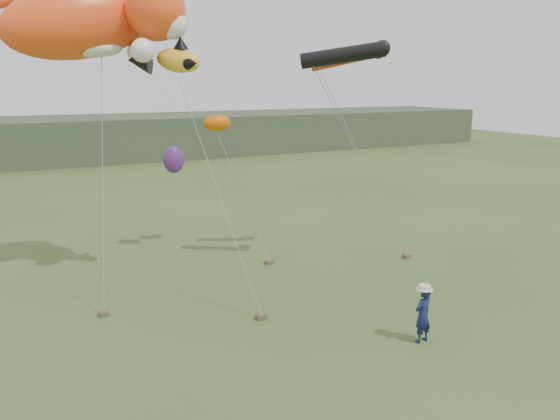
{
  "coord_description": "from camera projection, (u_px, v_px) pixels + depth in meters",
  "views": [
    {
      "loc": [
        -8.01,
        -11.35,
        7.34
      ],
      "look_at": [
        -0.63,
        3.0,
        3.55
      ],
      "focal_mm": 35.0,
      "sensor_mm": 36.0,
      "label": 1
    }
  ],
  "objects": [
    {
      "name": "festival_attendant",
      "position": [
        423.0,
        315.0,
        15.64
      ],
      "size": [
        0.66,
        0.5,
        1.65
      ],
      "primitive_type": "imported",
      "rotation": [
        0.0,
        0.0,
        3.32
      ],
      "color": "#14194C",
      "rests_on": "ground"
    },
    {
      "name": "ground",
      "position": [
        350.0,
        355.0,
        15.07
      ],
      "size": [
        120.0,
        120.0,
        0.0
      ],
      "primitive_type": "plane",
      "color": "#385123",
      "rests_on": "ground"
    },
    {
      "name": "sandbag_anchors",
      "position": [
        226.0,
        300.0,
        18.61
      ],
      "size": [
        17.4,
        6.19,
        0.16
      ],
      "color": "brown",
      "rests_on": "ground"
    },
    {
      "name": "fish_kite",
      "position": [
        164.0,
        60.0,
        18.57
      ],
      "size": [
        2.69,
        1.75,
        1.31
      ],
      "color": "yellow",
      "rests_on": "ground"
    },
    {
      "name": "cat_kite",
      "position": [
        98.0,
        20.0,
        18.48
      ],
      "size": [
        7.26,
        3.88,
        3.48
      ],
      "color": "#FF4B19",
      "rests_on": "ground"
    },
    {
      "name": "headland",
      "position": [
        57.0,
        140.0,
        51.93
      ],
      "size": [
        90.0,
        13.0,
        4.0
      ],
      "color": "#2D3D28",
      "rests_on": "ground"
    },
    {
      "name": "misc_kites",
      "position": [
        194.0,
        142.0,
        23.32
      ],
      "size": [
        2.87,
        1.27,
        2.47
      ],
      "color": "#D25C03",
      "rests_on": "ground"
    },
    {
      "name": "tube_kites",
      "position": [
        351.0,
        55.0,
        20.55
      ],
      "size": [
        3.86,
        3.21,
        1.12
      ],
      "color": "black",
      "rests_on": "ground"
    }
  ]
}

